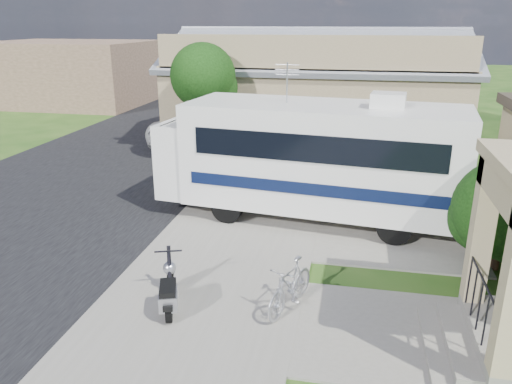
% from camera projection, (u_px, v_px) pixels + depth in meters
% --- Properties ---
extents(ground, '(120.00, 120.00, 0.00)m').
position_uv_depth(ground, '(256.00, 292.00, 10.29)').
color(ground, '#1E4412').
extents(street_slab, '(9.00, 80.00, 0.02)m').
position_uv_depth(street_slab, '(128.00, 153.00, 20.96)').
color(street_slab, black).
rests_on(street_slab, ground).
extents(sidewalk_slab, '(4.00, 80.00, 0.06)m').
position_uv_depth(sidewalk_slab, '(281.00, 161.00, 19.73)').
color(sidewalk_slab, slate).
rests_on(sidewalk_slab, ground).
extents(driveway_slab, '(7.00, 6.00, 0.05)m').
position_uv_depth(driveway_slab, '(339.00, 216.00, 14.17)').
color(driveway_slab, slate).
rests_on(driveway_slab, ground).
extents(walk_slab, '(4.00, 3.00, 0.05)m').
position_uv_depth(walk_slab, '(411.00, 336.00, 8.79)').
color(walk_slab, slate).
rests_on(walk_slab, ground).
extents(warehouse, '(12.50, 8.40, 5.04)m').
position_uv_depth(warehouse, '(317.00, 97.00, 22.58)').
color(warehouse, '#807050').
rests_on(warehouse, ground).
extents(distant_bldg_far, '(10.00, 8.00, 4.00)m').
position_uv_depth(distant_bldg_far, '(72.00, 73.00, 33.21)').
color(distant_bldg_far, brown).
rests_on(distant_bldg_far, ground).
extents(distant_bldg_near, '(8.00, 7.00, 3.20)m').
position_uv_depth(distant_bldg_near, '(166.00, 64.00, 44.08)').
color(distant_bldg_near, '#807050').
rests_on(distant_bldg_near, ground).
extents(street_tree_a, '(2.44, 2.40, 4.58)m').
position_uv_depth(street_tree_a, '(206.00, 79.00, 18.31)').
color(street_tree_a, black).
rests_on(street_tree_a, ground).
extents(street_tree_b, '(2.44, 2.40, 4.73)m').
position_uv_depth(street_tree_b, '(259.00, 57.00, 27.53)').
color(street_tree_b, black).
rests_on(street_tree_b, ground).
extents(street_tree_c, '(2.44, 2.40, 4.42)m').
position_uv_depth(street_tree_c, '(283.00, 52.00, 35.96)').
color(street_tree_c, black).
rests_on(street_tree_c, ground).
extents(motorhome, '(8.47, 3.55, 4.21)m').
position_uv_depth(motorhome, '(312.00, 156.00, 13.59)').
color(motorhome, silver).
rests_on(motorhome, ground).
extents(shrub, '(2.41, 2.30, 2.96)m').
position_uv_depth(shrub, '(507.00, 205.00, 10.80)').
color(shrub, black).
rests_on(shrub, ground).
extents(scooter, '(0.77, 1.50, 1.01)m').
position_uv_depth(scooter, '(169.00, 290.00, 9.45)').
color(scooter, black).
rests_on(scooter, ground).
extents(bicycle, '(1.02, 1.70, 0.98)m').
position_uv_depth(bicycle, '(290.00, 289.00, 9.45)').
color(bicycle, '#A4A4AC').
rests_on(bicycle, ground).
extents(pickup_truck, '(2.58, 5.43, 1.50)m').
position_uv_depth(pickup_truck, '(190.00, 124.00, 23.05)').
color(pickup_truck, silver).
rests_on(pickup_truck, ground).
extents(van, '(2.81, 6.09, 1.72)m').
position_uv_depth(van, '(217.00, 100.00, 29.29)').
color(van, silver).
rests_on(van, ground).
extents(garden_hose, '(0.43, 0.43, 0.19)m').
position_uv_depth(garden_hose, '(454.00, 325.00, 9.00)').
color(garden_hose, '#146614').
rests_on(garden_hose, ground).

